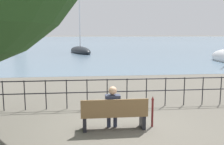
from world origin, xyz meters
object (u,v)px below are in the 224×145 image
at_px(park_bench, 114,115).
at_px(closed_umbrella, 152,110).
at_px(seated_person_left, 113,105).
at_px(sailboat_2, 80,51).
at_px(harbor_lighthouse, 19,15).

bearing_deg(park_bench, closed_umbrella, 6.18).
relative_size(seated_person_left, sailboat_2, 0.12).
distance_m(closed_umbrella, sailboat_2, 29.16).
distance_m(park_bench, seated_person_left, 0.26).
xyz_separation_m(seated_person_left, harbor_lighthouse, (-27.25, 100.80, 9.67)).
height_order(seated_person_left, sailboat_2, sailboat_2).
distance_m(closed_umbrella, harbor_lighthouse, 105.15).
relative_size(seated_person_left, closed_umbrella, 1.36).
xyz_separation_m(closed_umbrella, harbor_lighthouse, (-28.40, 100.76, 9.84)).
bearing_deg(closed_umbrella, harbor_lighthouse, 105.74).
bearing_deg(sailboat_2, harbor_lighthouse, 92.94).
bearing_deg(closed_umbrella, sailboat_2, 94.95).
distance_m(sailboat_2, harbor_lighthouse, 76.89).
bearing_deg(seated_person_left, closed_umbrella, 2.11).
bearing_deg(seated_person_left, park_bench, -63.91).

